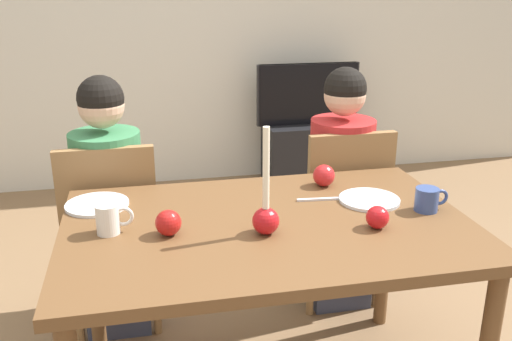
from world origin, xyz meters
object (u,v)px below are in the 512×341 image
at_px(chair_right, 341,207).
at_px(plate_right, 369,200).
at_px(person_right_child, 340,193).
at_px(person_left_child, 111,211).
at_px(candle_centerpiece, 266,213).
at_px(dining_table, 268,244).
at_px(chair_left, 112,226).
at_px(mug_left, 109,219).
at_px(apple_near_candle, 377,217).
at_px(apple_by_left_plate, 324,175).
at_px(apple_by_right_mug, 168,223).
at_px(tv, 308,94).
at_px(tv_stand, 306,153).
at_px(mug_right, 427,199).
at_px(plate_left, 97,204).

height_order(chair_right, plate_right, chair_right).
relative_size(person_right_child, plate_right, 5.14).
height_order(person_left_child, candle_centerpiece, person_left_child).
height_order(dining_table, chair_left, chair_left).
bearing_deg(mug_left, apple_near_candle, -9.43).
height_order(mug_left, apple_near_candle, mug_left).
xyz_separation_m(candle_centerpiece, plate_right, (0.44, 0.19, -0.07)).
distance_m(chair_left, apple_by_left_plate, 0.96).
bearing_deg(mug_left, apple_by_left_plate, 18.31).
relative_size(plate_right, apple_by_right_mug, 2.65).
height_order(dining_table, person_right_child, person_right_child).
xyz_separation_m(person_left_child, mug_left, (0.03, -0.62, 0.23)).
relative_size(chair_left, chair_right, 1.00).
height_order(candle_centerpiece, plate_right, candle_centerpiece).
height_order(person_left_child, plate_right, person_left_child).
relative_size(chair_right, tv, 1.14).
bearing_deg(tv_stand, person_right_child, -101.70).
xyz_separation_m(person_left_child, apple_near_candle, (0.91, -0.76, 0.22)).
distance_m(chair_right, apple_near_candle, 0.80).
bearing_deg(mug_left, tv, 58.85).
bearing_deg(chair_left, apple_near_candle, -38.75).
relative_size(dining_table, apple_near_candle, 17.97).
xyz_separation_m(chair_left, mug_right, (1.15, -0.63, 0.28)).
height_order(plate_left, plate_right, same).
bearing_deg(plate_left, chair_right, 17.29).
distance_m(chair_right, person_left_child, 1.07).
bearing_deg(dining_table, person_right_child, 51.80).
xyz_separation_m(tv, mug_left, (-1.38, -2.28, 0.09)).
height_order(dining_table, person_left_child, person_left_child).
relative_size(plate_right, apple_by_left_plate, 2.57).
bearing_deg(mug_right, tv, 83.52).
relative_size(person_right_child, mug_right, 9.32).
xyz_separation_m(tv, plate_left, (-1.43, -2.03, 0.05)).
height_order(chair_right, apple_by_right_mug, chair_right).
distance_m(chair_right, plate_right, 0.57).
xyz_separation_m(chair_left, mug_left, (0.03, -0.58, 0.29)).
height_order(tv, apple_by_right_mug, tv).
relative_size(plate_right, apple_near_candle, 2.93).
relative_size(plate_left, apple_by_right_mug, 2.68).
distance_m(mug_right, apple_by_right_mug, 0.92).
height_order(person_left_child, apple_by_left_plate, person_left_child).
distance_m(plate_right, mug_left, 0.95).
bearing_deg(person_right_child, apple_by_right_mug, -141.50).
bearing_deg(tv_stand, apple_by_left_plate, -105.29).
bearing_deg(apple_by_right_mug, candle_centerpiece, -10.07).
bearing_deg(chair_left, tv_stand, 50.20).
bearing_deg(mug_right, apple_by_right_mug, -179.34).
bearing_deg(dining_table, person_left_child, 131.32).
distance_m(candle_centerpiece, mug_right, 0.62).
relative_size(dining_table, mug_right, 11.14).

